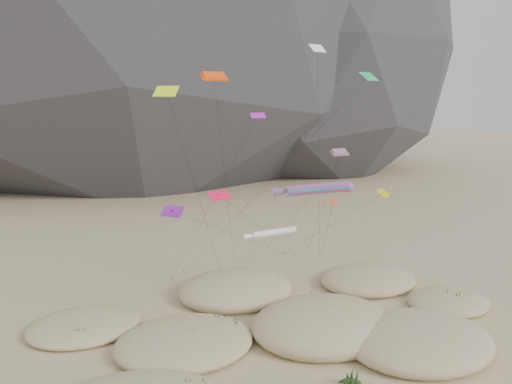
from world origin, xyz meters
TOP-DOWN VIEW (x-y plane):
  - ground at (0.00, 0.00)m, footprint 500.00×500.00m
  - dunes at (-2.72, 3.29)m, footprint 49.49×36.59m
  - dune_grass at (-1.24, 4.23)m, footprint 43.07×30.59m
  - kite_stakes at (1.19, 24.66)m, footprint 21.79×4.66m
  - rainbow_tube_kite at (3.70, 9.46)m, footprint 8.20×16.23m
  - white_tube_kite at (-1.37, 9.66)m, footprint 5.89×15.98m
  - orange_parafoil at (-6.18, 13.89)m, footprint 8.37×14.35m
  - multi_parafoil at (7.99, 11.63)m, footprint 3.69×13.23m
  - delta_kites at (0.22, 11.02)m, footprint 26.24×21.26m

SIDE VIEW (x-z plane):
  - ground at x=0.00m, z-range 0.00..0.00m
  - kite_stakes at x=1.19m, z-range 0.00..0.30m
  - dunes at x=-2.72m, z-range -1.35..2.75m
  - dune_grass at x=-1.24m, z-range 0.08..1.65m
  - white_tube_kite at x=-1.37m, z-range 4.20..13.80m
  - rainbow_tube_kite at x=3.70m, z-range 6.25..20.71m
  - multi_parafoil at x=7.99m, z-range 8.12..25.64m
  - delta_kites at x=0.22m, z-range 3.56..33.06m
  - orange_parafoil at x=-6.18m, z-range 12.20..38.21m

